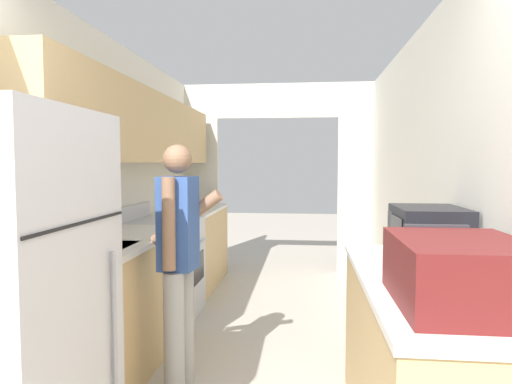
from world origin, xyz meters
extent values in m
cube|color=silver|center=(-1.28, 1.85, 1.25)|extent=(0.06, 7.30, 2.50)
cube|color=tan|center=(-1.09, 2.92, 1.77)|extent=(0.32, 3.75, 0.63)
cube|color=silver|center=(1.28, 1.85, 1.25)|extent=(0.06, 7.30, 2.50)
cube|color=silver|center=(-1.13, 4.93, 1.02)|extent=(0.65, 0.06, 2.05)
cube|color=silver|center=(1.13, 4.93, 1.02)|extent=(0.65, 0.06, 2.05)
cube|color=silver|center=(0.00, 4.93, 2.27)|extent=(2.90, 0.06, 0.45)
cube|color=tan|center=(-0.95, 1.84, 0.44)|extent=(0.60, 1.59, 0.88)
cube|color=silver|center=(-0.95, 1.84, 0.90)|extent=(0.62, 1.61, 0.03)
cube|color=tan|center=(-0.95, 4.09, 0.44)|extent=(0.60, 1.43, 0.88)
cube|color=silver|center=(-0.95, 4.09, 0.90)|extent=(0.62, 1.44, 0.03)
cube|color=#9EA3A8|center=(-0.95, 1.63, 0.92)|extent=(0.42, 0.44, 0.00)
cube|color=tan|center=(0.95, 1.03, 0.44)|extent=(0.60, 1.65, 0.88)
cube|color=silver|center=(0.95, 1.03, 0.90)|extent=(0.62, 1.67, 0.03)
cube|color=#B7B7BC|center=(-0.89, 0.61, 0.84)|extent=(0.72, 0.82, 1.68)
cube|color=black|center=(-0.52, 0.61, 1.21)|extent=(0.01, 0.79, 0.01)
cylinder|color=#99999E|center=(-0.51, 0.88, 0.70)|extent=(0.02, 0.02, 0.67)
cube|color=#B7B7BC|center=(-0.94, 3.01, 0.46)|extent=(0.62, 0.73, 0.92)
cube|color=black|center=(-0.63, 3.01, 0.46)|extent=(0.01, 0.50, 0.28)
cylinder|color=#B7B7BC|center=(-0.61, 3.01, 0.69)|extent=(0.02, 0.59, 0.02)
cube|color=#B7B7BC|center=(-1.23, 3.01, 0.99)|extent=(0.04, 0.73, 0.14)
cylinder|color=#232328|center=(-0.82, 2.84, 0.92)|extent=(0.16, 0.16, 0.01)
cylinder|color=#232328|center=(-0.82, 3.17, 0.92)|extent=(0.16, 0.16, 0.01)
cylinder|color=#232328|center=(-1.06, 2.84, 0.92)|extent=(0.16, 0.16, 0.01)
cylinder|color=#232328|center=(-1.06, 3.17, 0.92)|extent=(0.16, 0.16, 0.01)
cylinder|color=#9E9E9E|center=(-0.42, 1.55, 0.39)|extent=(0.14, 0.14, 0.78)
cylinder|color=#9E9E9E|center=(-0.41, 1.71, 0.39)|extent=(0.14, 0.14, 0.78)
cube|color=#335193|center=(-0.41, 1.63, 1.07)|extent=(0.23, 0.23, 0.59)
cylinder|color=#8C664C|center=(-0.43, 1.49, 1.09)|extent=(0.09, 0.09, 0.56)
cylinder|color=#8C664C|center=(-0.40, 1.77, 1.09)|extent=(0.51, 0.13, 0.38)
sphere|color=#8C664C|center=(-0.41, 1.63, 1.48)|extent=(0.18, 0.18, 0.18)
cube|color=#5B1919|center=(0.95, 0.60, 1.00)|extent=(0.46, 0.61, 0.16)
cube|color=#5B1919|center=(0.95, 0.60, 1.13)|extent=(0.46, 0.61, 0.09)
cube|color=#2D2D33|center=(0.95, 0.92, 1.13)|extent=(0.27, 0.02, 0.10)
cube|color=black|center=(1.05, 1.43, 1.06)|extent=(0.35, 0.48, 0.29)
cube|color=black|center=(0.87, 1.38, 1.06)|extent=(0.01, 0.29, 0.20)
cube|color=#38383D|center=(0.87, 1.59, 1.06)|extent=(0.01, 0.10, 0.21)
cube|color=#B7B7BC|center=(-0.98, 3.74, 0.92)|extent=(0.05, 0.19, 0.00)
cube|color=black|center=(-0.98, 3.59, 0.93)|extent=(0.03, 0.11, 0.02)
camera|label=1|loc=(0.38, -1.14, 1.45)|focal=32.00mm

